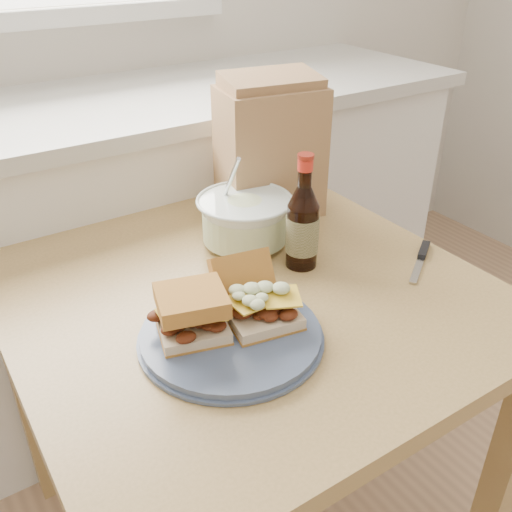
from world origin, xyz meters
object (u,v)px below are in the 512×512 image
plate (231,335)px  coleslaw_bowl (245,222)px  dining_table (246,332)px  beer_bottle (303,226)px  paper_bag (270,153)px

plate → coleslaw_bowl: coleslaw_bowl is taller
coleslaw_bowl → plate: bearing=-126.5°
plate → dining_table: bearing=48.4°
dining_table → coleslaw_bowl: 0.24m
plate → coleslaw_bowl: size_ratio=1.47×
coleslaw_bowl → beer_bottle: beer_bottle is taller
paper_bag → beer_bottle: bearing=-99.8°
dining_table → beer_bottle: 0.25m
dining_table → coleslaw_bowl: size_ratio=4.26×
plate → coleslaw_bowl: bearing=53.5°
dining_table → beer_bottle: bearing=5.3°
plate → beer_bottle: (0.25, 0.13, 0.08)m
dining_table → coleslaw_bowl: bearing=58.4°
paper_bag → dining_table: bearing=-121.8°
dining_table → paper_bag: (0.23, 0.26, 0.26)m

